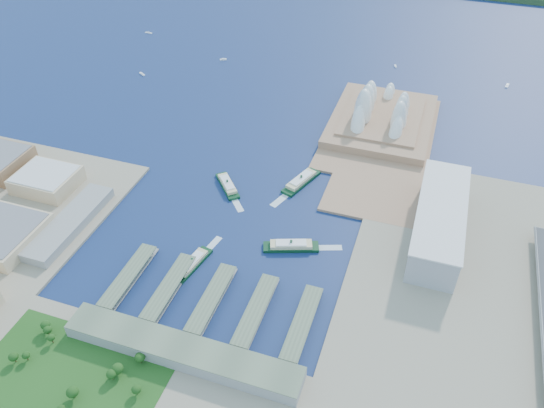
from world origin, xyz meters
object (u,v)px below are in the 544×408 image
(ferry_c, at_px, (192,262))
(ferry_d, at_px, (291,244))
(ferry_b, at_px, (301,179))
(toaster_building, at_px, (439,221))
(ferry_a, at_px, (227,184))
(opera_house, at_px, (384,104))

(ferry_c, bearing_deg, ferry_d, -136.18)
(ferry_b, relative_size, ferry_d, 1.05)
(ferry_d, bearing_deg, ferry_c, 103.44)
(ferry_b, xyz_separation_m, ferry_c, (-61.93, -160.19, -0.73))
(ferry_b, distance_m, ferry_c, 171.74)
(toaster_building, xyz_separation_m, ferry_b, (-155.58, 42.13, -15.01))
(ferry_c, distance_m, ferry_d, 98.56)
(ferry_c, bearing_deg, ferry_a, -72.00)
(toaster_building, height_order, ferry_c, toaster_building)
(ferry_b, height_order, ferry_d, ferry_b)
(opera_house, distance_m, toaster_building, 219.62)
(opera_house, xyz_separation_m, ferry_a, (-143.44, -191.78, -27.14))
(ferry_c, bearing_deg, toaster_building, -140.70)
(ferry_b, bearing_deg, ferry_c, -91.43)
(ferry_d, bearing_deg, opera_house, -29.21)
(toaster_building, xyz_separation_m, ferry_d, (-134.86, -64.36, -15.28))
(opera_house, relative_size, ferry_a, 3.50)
(toaster_building, xyz_separation_m, ferry_c, (-217.50, -118.06, -15.74))
(opera_house, relative_size, toaster_building, 1.16)
(ferry_a, relative_size, ferry_c, 1.02)
(ferry_d, bearing_deg, ferry_b, -8.56)
(ferry_a, bearing_deg, opera_house, 12.61)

